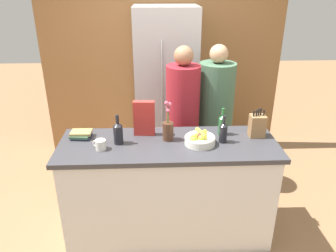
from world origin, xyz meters
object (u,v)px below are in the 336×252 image
bottle_wine (118,132)px  flower_vase (168,128)px  person_in_blue (215,112)px  book_stack (81,134)px  fruit_bowl (200,139)px  coffee_mug (100,145)px  refrigerator (166,89)px  bottle_vinegar (223,132)px  cereal_box (144,118)px  knife_block (257,126)px  bottle_oil (222,124)px  person_at_sink (183,116)px

bottle_wine → flower_vase: bearing=6.8°
bottle_wine → person_in_blue: 1.23m
book_stack → person_in_blue: size_ratio=0.11×
fruit_bowl → coffee_mug: 0.81m
refrigerator → bottle_vinegar: bearing=-73.0°
cereal_box → refrigerator: bearing=79.0°
knife_block → bottle_wine: (-1.19, -0.09, 0.00)m
book_stack → flower_vase: bearing=-5.7°
coffee_mug → bottle_oil: bearing=12.8°
person_at_sink → bottle_oil: bearing=-84.1°
fruit_bowl → flower_vase: size_ratio=0.73×
fruit_bowl → person_in_blue: bearing=71.1°
bottle_oil → person_at_sink: 0.58m
knife_block → coffee_mug: bearing=-172.0°
bottle_oil → bottle_wine: size_ratio=0.96×
person_in_blue → refrigerator: bearing=152.9°
fruit_bowl → book_stack: size_ratio=1.39×
fruit_bowl → knife_block: size_ratio=0.99×
cereal_box → book_stack: (-0.55, -0.04, -0.13)m
book_stack → cereal_box: bearing=4.0°
coffee_mug → refrigerator: bearing=68.3°
bottle_oil → bottle_wine: 0.90m
refrigerator → bottle_vinegar: size_ratio=8.10×
bottle_vinegar → fruit_bowl: bearing=-171.1°
refrigerator → bottle_wine: refrigerator is taller
book_stack → bottle_wine: 0.36m
coffee_mug → person_at_sink: person_at_sink is taller
knife_block → flower_vase: flower_vase is taller
flower_vase → bottle_oil: size_ratio=1.43×
fruit_bowl → bottle_oil: (0.22, 0.18, 0.05)m
fruit_bowl → person_at_sink: person_at_sink is taller
cereal_box → bottle_vinegar: size_ratio=1.30×
knife_block → book_stack: size_ratio=1.40×
cereal_box → person_at_sink: (0.38, 0.45, -0.17)m
book_stack → person_in_blue: person_in_blue is taller
cereal_box → bottle_vinegar: bearing=-14.7°
refrigerator → bottle_oil: bearing=-70.2°
coffee_mug → bottle_oil: 1.06m
refrigerator → bottle_oil: refrigerator is taller
cereal_box → coffee_mug: 0.45m
bottle_wine → refrigerator: bearing=71.9°
fruit_bowl → bottle_vinegar: size_ratio=1.07×
refrigerator → person_at_sink: size_ratio=1.19×
bottle_vinegar → person_in_blue: bearing=84.2°
flower_vase → cereal_box: bearing=150.5°
cereal_box → person_at_sink: size_ratio=0.19×
knife_block → book_stack: knife_block is taller
refrigerator → bottle_vinegar: refrigerator is taller
coffee_mug → book_stack: (-0.20, 0.22, -0.01)m
cereal_box → bottle_wine: size_ratio=1.21×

